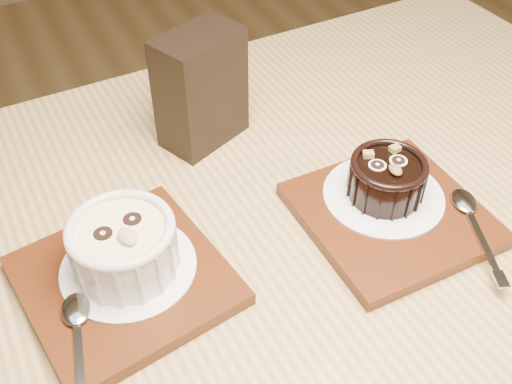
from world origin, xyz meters
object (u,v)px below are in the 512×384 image
ramekin_dark (387,177)px  tray_left (125,280)px  condiment_stand (201,89)px  table (255,323)px  tray_right (391,215)px  ramekin_white (124,245)px

ramekin_dark → tray_left: bearing=-175.0°
ramekin_dark → condiment_stand: condiment_stand is taller
table → condiment_stand: (0.04, 0.22, 0.16)m
tray_right → ramekin_dark: ramekin_dark is taller
ramekin_dark → condiment_stand: (-0.13, 0.20, 0.03)m
ramekin_white → tray_right: (0.27, -0.05, -0.04)m
tray_left → ramekin_dark: ramekin_dark is taller
tray_left → condiment_stand: size_ratio=1.29×
table → tray_left: size_ratio=6.84×
table → tray_right: 0.19m
table → tray_left: tray_left is taller
tray_right → ramekin_dark: (0.00, 0.02, 0.03)m
table → tray_left: bearing=162.7°
tray_left → ramekin_white: size_ratio=1.80×
table → condiment_stand: size_ratio=8.79×
tray_left → tray_right: size_ratio=1.00×
tray_right → ramekin_dark: bearing=78.9°
ramekin_white → tray_left: bearing=-148.0°
table → condiment_stand: bearing=80.6°
tray_right → condiment_stand: 0.26m
condiment_stand → tray_left: bearing=-130.8°
tray_left → tray_right: bearing=-7.9°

